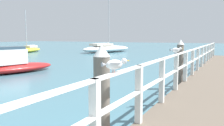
{
  "coord_description": "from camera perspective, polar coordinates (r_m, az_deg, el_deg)",
  "views": [
    {
      "loc": [
        0.38,
        -0.14,
        2.2
      ],
      "look_at": [
        -3.8,
        7.77,
        1.17
      ],
      "focal_mm": 37.36,
      "sensor_mm": 36.0,
      "label": 1
    }
  ],
  "objects": [
    {
      "name": "boat_3",
      "position": [
        32.53,
        -1.35,
        3.59
      ],
      "size": [
        5.34,
        8.74,
        10.19
      ],
      "rotation": [
        0.0,
        0.0,
        -0.31
      ],
      "color": "white",
      "rests_on": "ground_plane"
    },
    {
      "name": "pier_railing",
      "position": [
        11.49,
        19.73,
        1.22
      ],
      "size": [
        0.12,
        20.91,
        1.14
      ],
      "color": "silver",
      "rests_on": "pier_deck"
    },
    {
      "name": "seagull_background",
      "position": [
        7.4,
        15.37,
        3.11
      ],
      "size": [
        0.33,
        0.4,
        0.21
      ],
      "rotation": [
        0.0,
        0.0,
        5.62
      ],
      "color": "white",
      "rests_on": "pier_railing"
    },
    {
      "name": "dock_piling_near",
      "position": [
        4.08,
        -2.5,
        -9.98
      ],
      "size": [
        0.29,
        0.29,
        2.06
      ],
      "color": "#6B6056",
      "rests_on": "ground_plane"
    },
    {
      "name": "dock_piling_far",
      "position": [
        10.05,
        16.28,
        -0.34
      ],
      "size": [
        0.29,
        0.29,
        2.06
      ],
      "color": "#6B6056",
      "rests_on": "ground_plane"
    },
    {
      "name": "boat_2",
      "position": [
        15.27,
        -22.83,
        -0.25
      ],
      "size": [
        2.69,
        5.01,
        1.6
      ],
      "rotation": [
        0.0,
        0.0,
        2.91
      ],
      "color": "red",
      "rests_on": "ground_plane"
    },
    {
      "name": "pier_deck",
      "position": [
        11.51,
        25.58,
        -3.82
      ],
      "size": [
        2.6,
        22.39,
        0.51
      ],
      "primitive_type": "cube",
      "color": "brown",
      "rests_on": "ground_plane"
    },
    {
      "name": "seagull_foreground",
      "position": [
        3.52,
        0.66,
        -0.21
      ],
      "size": [
        0.3,
        0.42,
        0.21
      ],
      "rotation": [
        0.0,
        0.0,
        5.71
      ],
      "color": "white",
      "rests_on": "pier_railing"
    },
    {
      "name": "boat_0",
      "position": [
        34.45,
        -19.81,
        3.11
      ],
      "size": [
        3.17,
        5.87,
        5.79
      ],
      "rotation": [
        0.0,
        0.0,
        3.4
      ],
      "color": "gold",
      "rests_on": "ground_plane"
    }
  ]
}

